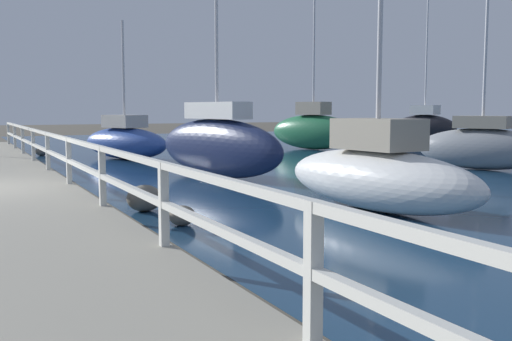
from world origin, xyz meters
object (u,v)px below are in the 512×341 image
at_px(sailboat_black, 424,126).
at_px(sailboat_green, 313,130).
at_px(sailboat_gray, 482,146).
at_px(sailboat_navy, 217,145).
at_px(sailboat_blue, 125,141).
at_px(sailboat_white, 377,174).

distance_m(sailboat_black, sailboat_green, 9.77).
bearing_deg(sailboat_black, sailboat_green, 172.88).
relative_size(sailboat_gray, sailboat_navy, 1.42).
height_order(sailboat_blue, sailboat_black, sailboat_black).
bearing_deg(sailboat_green, sailboat_blue, 168.28).
bearing_deg(sailboat_navy, sailboat_gray, -23.03).
distance_m(sailboat_blue, sailboat_white, 13.21).
height_order(sailboat_blue, sailboat_green, sailboat_green).
xyz_separation_m(sailboat_gray, sailboat_black, (9.54, 12.99, 0.15)).
xyz_separation_m(sailboat_blue, sailboat_white, (1.25, -13.15, 0.00)).
bearing_deg(sailboat_white, sailboat_black, 39.53).
bearing_deg(sailboat_blue, sailboat_navy, -105.76).
height_order(sailboat_white, sailboat_black, sailboat_black).
height_order(sailboat_white, sailboat_green, sailboat_green).
bearing_deg(sailboat_black, sailboat_white, -159.20).
height_order(sailboat_gray, sailboat_blue, sailboat_gray).
relative_size(sailboat_blue, sailboat_black, 0.60).
xyz_separation_m(sailboat_white, sailboat_black, (17.00, 17.47, 0.21)).
xyz_separation_m(sailboat_gray, sailboat_green, (0.24, 10.00, 0.17)).
distance_m(sailboat_gray, sailboat_navy, 8.15).
relative_size(sailboat_white, sailboat_navy, 1.23).
bearing_deg(sailboat_green, sailboat_black, -2.29).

